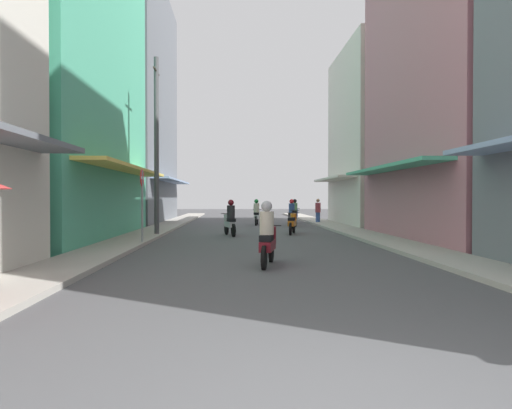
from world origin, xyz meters
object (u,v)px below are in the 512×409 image
(motorbike_maroon, at_px, (268,237))
(utility_pole, at_px, (156,145))
(motorbike_white, at_px, (257,214))
(motorbike_orange, at_px, (292,223))
(pedestrian_crossing, at_px, (318,211))
(motorbike_silver, at_px, (230,220))
(street_sign_no_entry, at_px, (142,196))
(motorbike_blue, at_px, (295,212))
(motorbike_black, at_px, (292,214))

(motorbike_maroon, distance_m, utility_pole, 10.01)
(motorbike_white, height_order, motorbike_orange, motorbike_white)
(motorbike_maroon, height_order, pedestrian_crossing, pedestrian_crossing)
(motorbike_orange, bearing_deg, motorbike_silver, -163.46)
(motorbike_white, xyz_separation_m, pedestrian_crossing, (3.96, 1.12, 0.09))
(street_sign_no_entry, bearing_deg, motorbike_silver, 50.31)
(motorbike_blue, xyz_separation_m, street_sign_no_entry, (-7.17, -13.43, 1.01))
(street_sign_no_entry, bearing_deg, utility_pole, 91.66)
(motorbike_maroon, bearing_deg, motorbike_white, 88.28)
(pedestrian_crossing, bearing_deg, motorbike_silver, -121.99)
(motorbike_silver, bearing_deg, motorbike_orange, 16.54)
(motorbike_black, relative_size, motorbike_maroon, 1.01)
(motorbike_blue, bearing_deg, motorbike_maroon, -99.57)
(motorbike_blue, bearing_deg, pedestrian_crossing, -37.53)
(motorbike_white, bearing_deg, motorbike_blue, 39.22)
(pedestrian_crossing, distance_m, street_sign_no_entry, 15.07)
(motorbike_blue, bearing_deg, utility_pole, -126.10)
(motorbike_blue, distance_m, utility_pole, 12.74)
(motorbike_orange, relative_size, pedestrian_crossing, 1.11)
(pedestrian_crossing, bearing_deg, street_sign_no_entry, -124.41)
(motorbike_black, bearing_deg, street_sign_no_entry, -123.23)
(motorbike_silver, xyz_separation_m, motorbike_maroon, (1.02, -8.72, 0.00))
(motorbike_silver, xyz_separation_m, pedestrian_crossing, (5.47, 8.76, 0.09))
(motorbike_maroon, relative_size, pedestrian_crossing, 1.12)
(motorbike_black, relative_size, street_sign_no_entry, 0.68)
(utility_pole, xyz_separation_m, street_sign_no_entry, (0.10, -3.46, -2.18))
(motorbike_black, bearing_deg, motorbike_orange, -97.21)
(motorbike_black, relative_size, motorbike_orange, 1.02)
(utility_pole, bearing_deg, motorbike_silver, 3.43)
(motorbike_maroon, xyz_separation_m, pedestrian_crossing, (4.45, 17.48, 0.09))
(utility_pole, bearing_deg, pedestrian_crossing, 46.13)
(motorbike_white, bearing_deg, motorbike_silver, -101.22)
(motorbike_black, height_order, motorbike_orange, motorbike_black)
(motorbike_orange, height_order, pedestrian_crossing, pedestrian_crossing)
(pedestrian_crossing, bearing_deg, motorbike_orange, -108.42)
(motorbike_maroon, xyz_separation_m, motorbike_blue, (3.12, 18.50, 0.00))
(pedestrian_crossing, distance_m, utility_pole, 12.79)
(motorbike_white, bearing_deg, pedestrian_crossing, 15.84)
(utility_pole, distance_m, street_sign_no_entry, 4.09)
(motorbike_silver, bearing_deg, motorbike_white, 78.78)
(utility_pole, bearing_deg, motorbike_white, 59.32)
(motorbike_blue, bearing_deg, motorbike_white, -140.78)
(motorbike_maroon, relative_size, street_sign_no_entry, 0.67)
(motorbike_white, height_order, street_sign_no_entry, street_sign_no_entry)
(motorbike_maroon, distance_m, street_sign_no_entry, 6.57)
(motorbike_black, relative_size, utility_pole, 0.24)
(motorbike_blue, relative_size, utility_pole, 0.23)
(motorbike_white, relative_size, motorbike_silver, 1.02)
(motorbike_white, distance_m, utility_pole, 9.64)
(motorbike_maroon, bearing_deg, pedestrian_crossing, 75.72)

